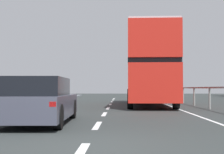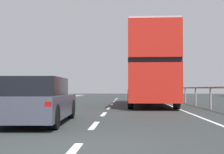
% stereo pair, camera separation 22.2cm
% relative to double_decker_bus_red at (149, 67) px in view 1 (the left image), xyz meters
% --- Properties ---
extents(ground_plane, '(74.85, 120.00, 0.10)m').
position_rel_double_decker_bus_red_xyz_m(ground_plane, '(-2.37, -14.50, -2.38)').
color(ground_plane, '#2D3231').
extents(lane_paint_markings, '(3.67, 46.00, 0.01)m').
position_rel_double_decker_bus_red_xyz_m(lane_paint_markings, '(-0.23, -6.11, -2.33)').
color(lane_paint_markings, silver).
rests_on(lane_paint_markings, ground).
extents(bridge_side_railing, '(0.10, 42.00, 1.11)m').
position_rel_double_decker_bus_red_xyz_m(bridge_side_railing, '(2.70, -5.50, -1.43)').
color(bridge_side_railing, gray).
rests_on(bridge_side_railing, ground).
extents(double_decker_bus_red, '(2.79, 10.57, 4.36)m').
position_rel_double_decker_bus_red_xyz_m(double_decker_bus_red, '(0.00, 0.00, 0.00)').
color(double_decker_bus_red, red).
rests_on(double_decker_bus_red, ground).
extents(hatchback_car_near, '(1.94, 4.64, 1.35)m').
position_rel_double_decker_bus_red_xyz_m(hatchback_car_near, '(-4.14, -10.64, -1.68)').
color(hatchback_car_near, '#464858').
rests_on(hatchback_car_near, ground).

